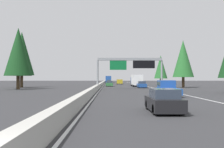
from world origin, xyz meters
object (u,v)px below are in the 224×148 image
(bus_far_center, at_px, (108,79))
(sedan_mid_center, at_px, (164,101))
(pickup_far_left, at_px, (167,88))
(minivan_far_right, at_px, (120,81))
(conifer_left_near, at_px, (18,52))
(box_truck_distant_b, at_px, (137,80))
(sedan_mid_left, at_px, (142,85))
(conifer_left_mid, at_px, (22,54))
(sedan_near_center, at_px, (109,84))
(conifer_right_mid, at_px, (183,59))
(conifer_right_far, at_px, (161,67))
(sedan_mid_right, at_px, (109,82))
(sign_gantry_overhead, at_px, (131,64))

(bus_far_center, bearing_deg, sedan_mid_center, -178.00)
(pickup_far_left, bearing_deg, bus_far_center, 4.49)
(minivan_far_right, height_order, conifer_left_near, conifer_left_near)
(box_truck_distant_b, xyz_separation_m, sedan_mid_left, (-9.14, -0.20, -0.93))
(minivan_far_right, distance_m, conifer_left_mid, 41.37)
(sedan_mid_left, xyz_separation_m, sedan_near_center, (10.08, 7.17, 0.00))
(sedan_mid_center, xyz_separation_m, minivan_far_right, (77.86, -0.24, 0.27))
(sedan_mid_left, bearing_deg, conifer_left_mid, 85.97)
(conifer_right_mid, xyz_separation_m, conifer_right_far, (22.03, 0.86, -0.95))
(minivan_far_right, height_order, sedan_mid_right, minivan_far_right)
(sedan_mid_center, height_order, sedan_near_center, same)
(minivan_far_right, xyz_separation_m, conifer_right_far, (-11.99, -12.28, 4.64))
(sedan_mid_center, height_order, conifer_right_mid, conifer_right_mid)
(sign_gantry_overhead, bearing_deg, sedan_mid_center, 178.84)
(sedan_mid_right, distance_m, conifer_right_mid, 45.31)
(sign_gantry_overhead, xyz_separation_m, bus_far_center, (73.34, 4.47, -3.07))
(pickup_far_left, bearing_deg, minivan_far_right, 2.98)
(sedan_mid_left, bearing_deg, conifer_right_far, -20.60)
(pickup_far_left, height_order, conifer_left_near, conifer_left_near)
(bus_far_center, relative_size, conifer_right_mid, 1.07)
(sedan_near_center, xyz_separation_m, conifer_right_far, (13.11, -15.88, 4.91))
(minivan_far_right, relative_size, sedan_mid_right, 1.14)
(sedan_mid_center, xyz_separation_m, bus_far_center, (107.91, 3.77, 1.03))
(box_truck_distant_b, bearing_deg, sedan_mid_center, 176.02)
(bus_far_center, bearing_deg, conifer_left_mid, 162.79)
(pickup_far_left, xyz_separation_m, conifer_left_mid, (29.54, 26.90, 6.84))
(pickup_far_left, xyz_separation_m, conifer_right_far, (50.81, -9.01, 4.68))
(sedan_mid_right, height_order, conifer_right_far, conifer_right_far)
(sedan_mid_left, distance_m, sedan_near_center, 12.37)
(sedan_mid_center, xyz_separation_m, sedan_mid_left, (42.68, -3.80, 0.00))
(sedan_mid_center, relative_size, minivan_far_right, 0.88)
(bus_far_center, relative_size, sedan_near_center, 2.61)
(sign_gantry_overhead, distance_m, sedan_mid_center, 34.82)
(sign_gantry_overhead, relative_size, conifer_left_mid, 0.99)
(box_truck_distant_b, bearing_deg, minivan_far_right, 7.36)
(sedan_mid_right, relative_size, conifer_left_near, 0.37)
(bus_far_center, xyz_separation_m, sedan_mid_left, (-65.23, -7.57, -1.03))
(sedan_mid_center, bearing_deg, conifer_right_mid, -16.97)
(sedan_near_center, bearing_deg, conifer_right_mid, -118.03)
(bus_far_center, distance_m, conifer_left_near, 75.65)
(pickup_far_left, bearing_deg, sedan_near_center, 10.34)
(conifer_left_near, bearing_deg, conifer_right_mid, -74.52)
(box_truck_distant_b, height_order, conifer_right_far, conifer_right_far)
(box_truck_distant_b, relative_size, bus_far_center, 0.74)
(sign_gantry_overhead, height_order, minivan_far_right, sign_gantry_overhead)
(minivan_far_right, bearing_deg, conifer_left_mid, 144.62)
(minivan_far_right, xyz_separation_m, conifer_left_near, (-43.47, 20.98, 6.20))
(box_truck_distant_b, relative_size, conifer_left_mid, 0.67)
(sedan_mid_center, distance_m, box_truck_distant_b, 51.95)
(box_truck_distant_b, distance_m, minivan_far_right, 26.27)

